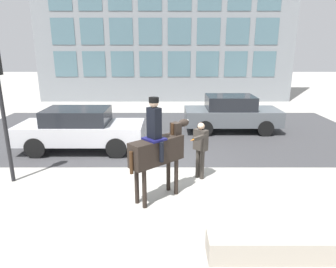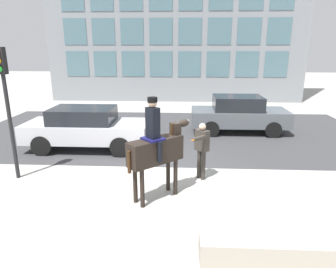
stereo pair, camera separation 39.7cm
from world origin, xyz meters
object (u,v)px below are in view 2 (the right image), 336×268
Objects in this scene: mounted_horse_lead at (157,148)px; traffic_light at (5,93)px; street_car_far_lane at (239,114)px; street_car_near_lane at (86,128)px; pedestrian_bystander at (202,147)px; planter_ledge at (272,250)px.

mounted_horse_lead is 4.57m from traffic_light.
mounted_horse_lead is at bearing -116.10° from street_car_far_lane.
street_car_near_lane is at bearing 86.60° from mounted_horse_lead.
pedestrian_bystander is at bearing -110.61° from street_car_far_lane.
mounted_horse_lead is at bearing -13.26° from traffic_light.
street_car_near_lane is at bearing -76.93° from pedestrian_bystander.
street_car_far_lane is at bearing 23.60° from street_car_near_lane.
street_car_far_lane reaches higher than street_car_near_lane.
traffic_light reaches higher than pedestrian_bystander.
planter_ledge is at bearing 61.40° from pedestrian_bystander.
mounted_horse_lead reaches higher than street_car_far_lane.
street_car_near_lane is 1.76× the size of planter_ledge.
mounted_horse_lead reaches higher than pedestrian_bystander.
street_car_far_lane is at bearing 36.25° from traffic_light.
planter_ledge is at bearing -95.76° from street_car_far_lane.
street_car_far_lane is 1.64× the size of planter_ledge.
planter_ledge is at bearing -26.70° from traffic_light.
traffic_light is (-7.48, -5.49, 1.70)m from street_car_far_lane.
street_car_far_lane is (3.19, 6.50, -0.52)m from mounted_horse_lead.
mounted_horse_lead is 0.62× the size of street_car_far_lane.
mounted_horse_lead is 1.76m from pedestrian_bystander.
street_car_far_lane is at bearing -156.44° from pedestrian_bystander.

